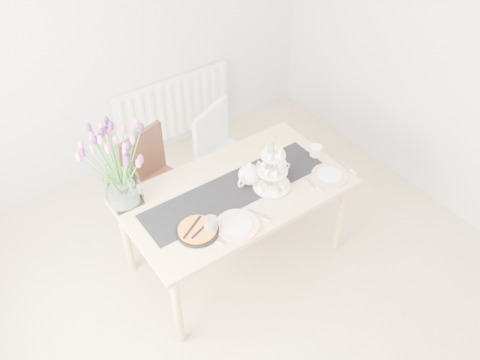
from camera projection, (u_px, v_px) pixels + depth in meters
room_shell at (279, 189)px, 2.79m from camera, size 4.50×4.50×4.50m
radiator at (174, 108)px, 4.91m from camera, size 1.20×0.08×0.60m
dining_table at (236, 198)px, 3.65m from camera, size 1.60×0.90×0.75m
chair_brown at (154, 179)px, 4.00m from camera, size 0.56×0.56×0.92m
chair_white at (224, 151)px, 4.27m from camera, size 0.60×0.60×0.92m
table_runner at (235, 189)px, 3.59m from camera, size 1.40×0.35×0.01m
tulip_vase at (116, 157)px, 3.24m from camera, size 0.72×0.72×0.62m
cake_stand at (272, 175)px, 3.54m from camera, size 0.27×0.27×0.39m
teapot at (250, 175)px, 3.59m from camera, size 0.31×0.28×0.17m
cream_jug at (316, 151)px, 3.85m from camera, size 0.10×0.10×0.09m
tart_tin at (198, 231)px, 3.28m from camera, size 0.28×0.28×0.03m
mug_grey at (211, 225)px, 3.27m from camera, size 0.12×0.12×0.11m
mug_white at (280, 168)px, 3.68m from camera, size 0.11×0.11×0.11m
plate_left at (237, 225)px, 3.33m from camera, size 0.39×0.39×0.02m
plate_right at (330, 175)px, 3.70m from camera, size 0.29×0.29×0.01m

